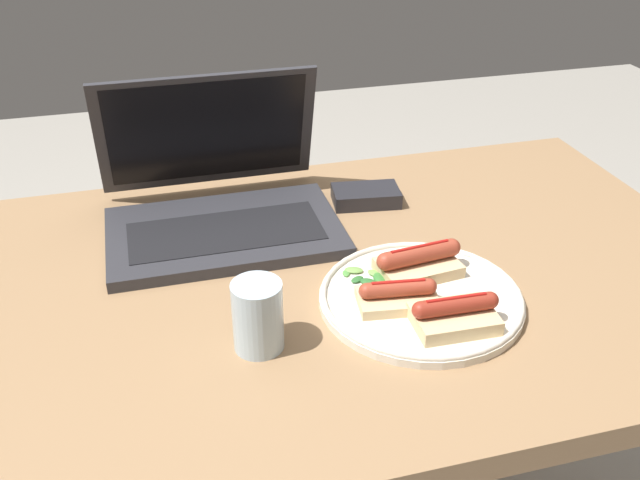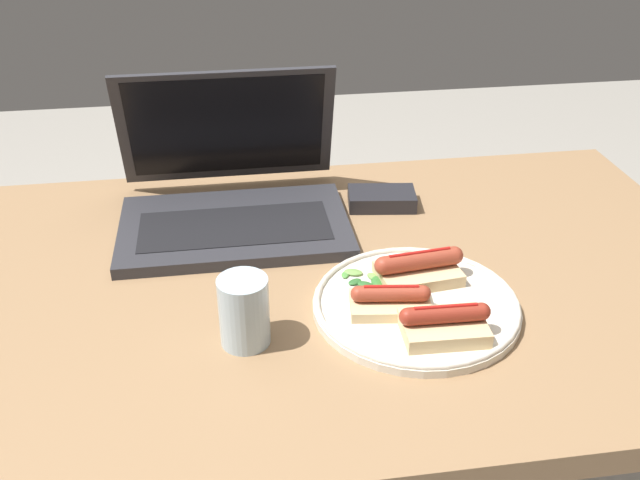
{
  "view_description": "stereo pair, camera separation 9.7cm",
  "coord_description": "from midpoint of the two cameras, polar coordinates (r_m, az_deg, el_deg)",
  "views": [
    {
      "loc": [
        -0.08,
        -0.81,
        1.33
      ],
      "look_at": [
        0.14,
        -0.0,
        0.84
      ],
      "focal_mm": 40.0,
      "sensor_mm": 36.0,
      "label": 1
    },
    {
      "loc": [
        0.01,
        -0.83,
        1.33
      ],
      "look_at": [
        0.14,
        -0.0,
        0.84
      ],
      "focal_mm": 40.0,
      "sensor_mm": 36.0,
      "label": 2
    }
  ],
  "objects": [
    {
      "name": "salad_pile",
      "position": [
        0.97,
        1.26,
        -3.18
      ],
      "size": [
        0.06,
        0.07,
        0.01
      ],
      "color": "#387A33",
      "rests_on": "plate"
    },
    {
      "name": "sausage_toast_left",
      "position": [
        0.92,
        3.23,
        -4.55
      ],
      "size": [
        0.11,
        0.07,
        0.04
      ],
      "rotation": [
        0.0,
        0.0,
        3.01
      ],
      "color": "#D6B784",
      "rests_on": "plate"
    },
    {
      "name": "drinking_glass",
      "position": [
        0.86,
        -8.26,
        -6.15
      ],
      "size": [
        0.06,
        0.06,
        0.09
      ],
      "color": "silver",
      "rests_on": "desk"
    },
    {
      "name": "plate",
      "position": [
        0.95,
        5.18,
        -4.71
      ],
      "size": [
        0.27,
        0.27,
        0.02
      ],
      "color": "silver",
      "rests_on": "desk"
    },
    {
      "name": "sausage_toast_right",
      "position": [
        0.89,
        7.65,
        -6.02
      ],
      "size": [
        0.11,
        0.07,
        0.04
      ],
      "rotation": [
        0.0,
        0.0,
        6.25
      ],
      "color": "#D6B784",
      "rests_on": "plate"
    },
    {
      "name": "external_drive",
      "position": [
        1.19,
        1.37,
        3.49
      ],
      "size": [
        0.12,
        0.08,
        0.03
      ],
      "rotation": [
        0.0,
        0.0,
        -0.13
      ],
      "color": "#232328",
      "rests_on": "desk"
    },
    {
      "name": "laptop",
      "position": [
        1.13,
        -10.51,
        2.96
      ],
      "size": [
        0.35,
        0.29,
        0.22
      ],
      "color": "#2D2D33",
      "rests_on": "desk"
    },
    {
      "name": "sausage_toast_middle",
      "position": [
        0.98,
        5.11,
        -1.85
      ],
      "size": [
        0.13,
        0.08,
        0.05
      ],
      "rotation": [
        0.0,
        0.0,
        3.25
      ],
      "color": "#D6B784",
      "rests_on": "plate"
    },
    {
      "name": "desk",
      "position": [
        1.03,
        -10.18,
        -7.15
      ],
      "size": [
        1.48,
        0.73,
        0.78
      ],
      "color": "#93704C",
      "rests_on": "ground_plane"
    }
  ]
}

